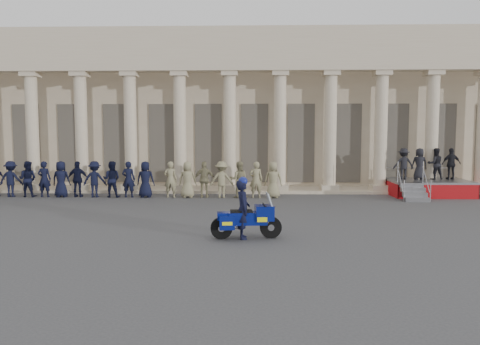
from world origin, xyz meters
name	(u,v)px	position (x,y,z in m)	size (l,w,h in m)	color
ground	(182,222)	(0.00, 0.00, 0.00)	(90.00, 90.00, 0.00)	#3E3E40
building	(215,112)	(0.00, 14.74, 4.52)	(40.00, 12.50, 9.00)	#C2AF91
officer_rank	(92,179)	(-5.36, 6.15, 0.88)	(18.04, 0.67, 1.77)	black
reviewing_stand	(425,171)	(11.19, 7.33, 1.24)	(3.87, 3.80, 2.37)	gray
motorcycle	(247,219)	(2.34, -2.53, 0.60)	(2.15, 0.93, 1.38)	black
rider	(243,208)	(2.23, -2.54, 0.93)	(0.50, 0.69, 1.87)	black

